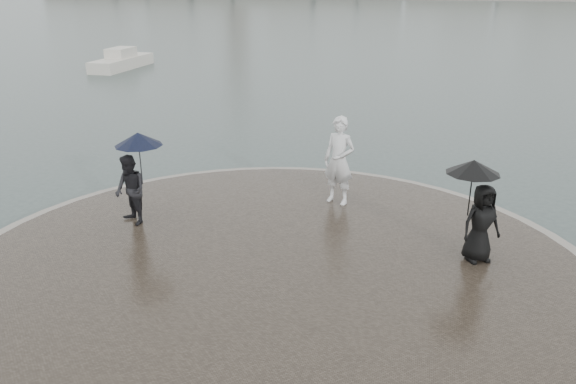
# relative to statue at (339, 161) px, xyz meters

# --- Properties ---
(kerb_ring) EXTENTS (12.50, 12.50, 0.32)m
(kerb_ring) POSITION_rel_statue_xyz_m (-0.64, -3.69, -1.25)
(kerb_ring) COLOR gray
(kerb_ring) RESTS_ON ground
(quay_tip) EXTENTS (11.90, 11.90, 0.36)m
(quay_tip) POSITION_rel_statue_xyz_m (-0.64, -3.69, -1.23)
(quay_tip) COLOR #2D261E
(quay_tip) RESTS_ON ground
(statue) EXTENTS (0.89, 0.73, 2.10)m
(statue) POSITION_rel_statue_xyz_m (0.00, 0.00, 0.00)
(statue) COLOR silver
(statue) RESTS_ON quay_tip
(visitor_left) EXTENTS (1.23, 1.06, 2.04)m
(visitor_left) POSITION_rel_statue_xyz_m (-4.09, -2.26, 0.06)
(visitor_left) COLOR black
(visitor_left) RESTS_ON quay_tip
(visitor_right) EXTENTS (1.19, 1.00, 1.95)m
(visitor_right) POSITION_rel_statue_xyz_m (2.97, -2.24, 0.05)
(visitor_right) COLOR black
(visitor_right) RESTS_ON quay_tip
(boats) EXTENTS (36.72, 19.43, 1.50)m
(boats) POSITION_rel_statue_xyz_m (0.01, 27.15, -1.03)
(boats) COLOR beige
(boats) RESTS_ON ground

